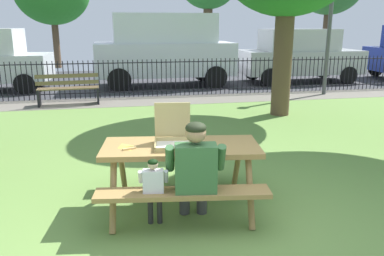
% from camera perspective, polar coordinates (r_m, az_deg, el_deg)
% --- Properties ---
extents(ground, '(28.00, 12.30, 0.02)m').
position_cam_1_polar(ground, '(5.97, 0.47, -5.89)').
color(ground, olive).
extents(cobblestone_walkway, '(28.00, 1.40, 0.01)m').
position_cam_1_polar(cobblestone_walkway, '(11.18, -5.07, 3.99)').
color(cobblestone_walkway, slate).
extents(street_asphalt, '(28.00, 7.21, 0.01)m').
position_cam_1_polar(street_asphalt, '(15.41, -6.77, 6.97)').
color(street_asphalt, '#38383D').
extents(picnic_table_foreground, '(1.98, 1.70, 0.79)m').
position_cam_1_polar(picnic_table_foreground, '(4.54, -1.62, -4.59)').
color(picnic_table_foreground, '#9C7944').
rests_on(picnic_table_foreground, ground).
extents(pizza_box_open, '(0.47, 0.49, 0.47)m').
position_cam_1_polar(pizza_box_open, '(4.47, -2.82, -1.08)').
color(pizza_box_open, tan).
rests_on(pizza_box_open, picnic_table_foreground).
extents(pizza_slice_on_table, '(0.21, 0.26, 0.02)m').
position_cam_1_polar(pizza_slice_on_table, '(4.45, -9.54, -2.76)').
color(pizza_slice_on_table, '#E3BD48').
rests_on(pizza_slice_on_table, picnic_table_foreground).
extents(adult_at_table, '(0.63, 0.63, 1.19)m').
position_cam_1_polar(adult_at_table, '(4.06, 0.46, -6.12)').
color(adult_at_table, '#3E3E3E').
rests_on(adult_at_table, ground).
extents(child_at_table, '(0.32, 0.31, 0.81)m').
position_cam_1_polar(child_at_table, '(4.08, -5.62, -8.46)').
color(child_at_table, '#2B2B2B').
rests_on(child_at_table, ground).
extents(iron_fence_streetside, '(19.41, 0.03, 1.11)m').
position_cam_1_polar(iron_fence_streetside, '(11.77, -5.50, 7.34)').
color(iron_fence_streetside, black).
rests_on(iron_fence_streetside, ground).
extents(park_bench_center, '(1.62, 0.56, 0.85)m').
position_cam_1_polar(park_bench_center, '(10.99, -17.64, 5.38)').
color(park_bench_center, brown).
rests_on(park_bench_center, ground).
extents(lamp_post_walkway, '(0.28, 0.28, 4.26)m').
position_cam_1_polar(lamp_post_walkway, '(12.68, 19.71, 16.28)').
color(lamp_post_walkway, '#4C4C51').
rests_on(lamp_post_walkway, ground).
extents(parked_car_center, '(4.73, 2.14, 2.46)m').
position_cam_1_polar(parked_car_center, '(13.73, -4.07, 11.56)').
color(parked_car_center, silver).
rests_on(parked_car_center, ground).
extents(parked_car_right, '(4.41, 1.94, 1.94)m').
position_cam_1_polar(parked_car_right, '(15.20, 15.44, 10.27)').
color(parked_car_right, '#BABBBA').
rests_on(parked_car_right, ground).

